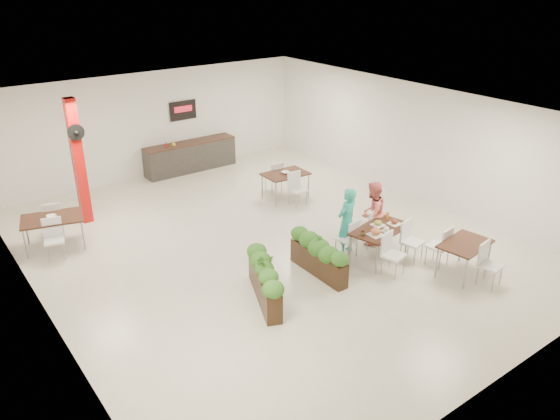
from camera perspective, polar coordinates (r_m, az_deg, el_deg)
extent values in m
plane|color=beige|center=(12.97, -1.36, -3.52)|extent=(12.00, 12.00, 0.00)
cube|color=white|center=(17.35, -13.07, 8.71)|extent=(10.00, 0.10, 3.20)
cube|color=white|center=(8.64, 22.47, -8.63)|extent=(10.00, 0.10, 3.20)
cube|color=white|center=(10.52, -24.30, -2.97)|extent=(0.10, 12.00, 3.20)
cube|color=white|center=(15.58, 13.88, 6.91)|extent=(0.10, 12.00, 3.20)
cube|color=white|center=(11.84, -1.51, 10.34)|extent=(10.00, 12.00, 0.04)
cube|color=red|center=(14.40, -20.31, 4.70)|extent=(0.25, 0.25, 3.20)
cylinder|color=black|center=(14.00, -20.55, 7.60)|extent=(0.40, 0.06, 0.40)
sphere|color=black|center=(13.97, -20.50, 7.57)|extent=(0.12, 0.12, 0.12)
cube|color=#292625|center=(17.77, -9.32, 5.50)|extent=(3.00, 0.60, 0.90)
cube|color=black|center=(17.63, -9.42, 6.94)|extent=(3.00, 0.62, 0.04)
cube|color=black|center=(17.64, -10.12, 10.21)|extent=(0.90, 0.04, 0.60)
cube|color=red|center=(17.61, -10.08, 10.35)|extent=(0.60, 0.02, 0.18)
imported|color=maroon|center=(17.27, -11.81, 6.80)|extent=(0.09, 0.09, 0.19)
imported|color=gold|center=(17.37, -11.06, 6.92)|extent=(0.13, 0.13, 0.17)
cube|color=black|center=(12.20, 10.43, -1.98)|extent=(1.54, 1.08, 0.04)
cylinder|color=gray|center=(11.73, 10.07, -5.14)|extent=(0.04, 0.04, 0.71)
cylinder|color=gray|center=(12.73, 13.11, -2.97)|extent=(0.04, 0.04, 0.71)
cylinder|color=gray|center=(12.04, 7.32, -4.14)|extent=(0.04, 0.04, 0.71)
cylinder|color=gray|center=(13.02, 10.51, -2.10)|extent=(0.04, 0.04, 0.71)
cube|color=white|center=(12.30, 6.98, -2.98)|extent=(0.50, 0.50, 0.05)
cube|color=white|center=(12.10, 7.77, -2.19)|extent=(0.42, 0.13, 0.45)
cylinder|color=gray|center=(12.62, 6.73, -3.44)|extent=(0.02, 0.02, 0.43)
cylinder|color=gray|center=(12.37, 5.83, -3.99)|extent=(0.02, 0.02, 0.43)
cylinder|color=gray|center=(12.46, 8.01, -3.90)|extent=(0.02, 0.02, 0.43)
cylinder|color=gray|center=(12.20, 7.12, -4.47)|extent=(0.02, 0.02, 0.43)
cube|color=white|center=(12.91, 9.00, -1.75)|extent=(0.50, 0.50, 0.05)
cube|color=white|center=(12.72, 9.79, -0.98)|extent=(0.42, 0.13, 0.45)
cylinder|color=gray|center=(13.22, 8.72, -2.22)|extent=(0.02, 0.02, 0.43)
cylinder|color=gray|center=(12.96, 7.90, -2.72)|extent=(0.02, 0.02, 0.43)
cylinder|color=gray|center=(13.07, 9.97, -2.64)|extent=(0.02, 0.02, 0.43)
cylinder|color=gray|center=(12.80, 9.16, -3.16)|extent=(0.02, 0.02, 0.43)
cube|color=white|center=(11.76, 11.79, -4.69)|extent=(0.50, 0.50, 0.05)
cube|color=white|center=(11.72, 11.10, -3.33)|extent=(0.42, 0.13, 0.45)
cylinder|color=gray|center=(11.67, 12.00, -6.26)|extent=(0.02, 0.02, 0.43)
cylinder|color=gray|center=(11.94, 12.82, -5.62)|extent=(0.02, 0.02, 0.43)
cylinder|color=gray|center=(11.81, 10.57, -5.74)|extent=(0.02, 0.02, 0.43)
cylinder|color=gray|center=(12.07, 11.41, -5.12)|extent=(0.02, 0.02, 0.43)
cube|color=white|center=(12.39, 13.66, -3.31)|extent=(0.50, 0.50, 0.05)
cube|color=white|center=(12.36, 13.00, -2.02)|extent=(0.42, 0.13, 0.45)
cylinder|color=gray|center=(12.30, 13.87, -4.79)|extent=(0.02, 0.02, 0.43)
cylinder|color=gray|center=(12.57, 14.61, -4.21)|extent=(0.02, 0.02, 0.43)
cylinder|color=gray|center=(12.43, 12.50, -4.32)|extent=(0.02, 0.02, 0.43)
cylinder|color=gray|center=(12.70, 13.25, -3.76)|extent=(0.02, 0.02, 0.43)
cube|color=white|center=(11.87, 9.96, -2.56)|extent=(0.36, 0.36, 0.01)
ellipsoid|color=#9A4D26|center=(11.84, 9.99, -2.24)|extent=(0.22, 0.22, 0.13)
cube|color=white|center=(12.32, 10.21, -1.55)|extent=(0.31, 0.31, 0.01)
ellipsoid|color=orange|center=(12.30, 10.23, -1.29)|extent=(0.18, 0.18, 0.11)
cube|color=white|center=(12.46, 11.87, -1.41)|extent=(0.31, 0.31, 0.01)
ellipsoid|color=#542110|center=(12.43, 11.89, -1.18)|extent=(0.16, 0.16, 0.10)
cube|color=white|center=(12.07, 11.04, -2.18)|extent=(0.21, 0.21, 0.01)
ellipsoid|color=white|center=(12.05, 11.05, -2.00)|extent=(0.12, 0.12, 0.07)
cylinder|color=orange|center=(12.67, 11.18, -0.57)|extent=(0.07, 0.07, 0.15)
imported|color=#513922|center=(11.79, 8.64, -2.43)|extent=(0.12, 0.12, 0.10)
imported|color=teal|center=(12.33, 6.99, -1.18)|extent=(0.64, 0.49, 1.58)
imported|color=#ED6D69|center=(12.85, 9.59, -0.34)|extent=(0.85, 0.73, 1.54)
cube|color=black|center=(10.76, -1.62, -7.96)|extent=(0.98, 1.77, 0.60)
ellipsoid|color=#215618|center=(9.92, -0.73, -8.13)|extent=(0.40, 0.40, 0.32)
ellipsoid|color=#215618|center=(10.23, -1.20, -7.04)|extent=(0.40, 0.40, 0.32)
ellipsoid|color=#215618|center=(10.54, -1.64, -6.02)|extent=(0.40, 0.40, 0.32)
ellipsoid|color=#215618|center=(10.86, -2.06, -5.06)|extent=(0.40, 0.40, 0.32)
ellipsoid|color=#215618|center=(11.19, -2.45, -4.15)|extent=(0.40, 0.40, 0.32)
imported|color=#215618|center=(10.51, -1.65, -5.67)|extent=(0.35, 0.30, 0.39)
cube|color=black|center=(11.64, 4.02, -5.50)|extent=(0.31, 1.63, 0.54)
ellipsoid|color=#215618|center=(11.02, 6.26, -5.10)|extent=(0.40, 0.40, 0.32)
ellipsoid|color=#215618|center=(11.23, 5.15, -4.43)|extent=(0.40, 0.40, 0.32)
ellipsoid|color=#215618|center=(11.46, 4.08, -3.80)|extent=(0.40, 0.40, 0.32)
ellipsoid|color=#215618|center=(11.69, 3.05, -3.18)|extent=(0.40, 0.40, 0.32)
ellipsoid|color=#215618|center=(11.92, 2.06, -2.59)|extent=(0.40, 0.40, 0.32)
imported|color=#215618|center=(11.43, 4.09, -3.55)|extent=(0.20, 0.20, 0.35)
cube|color=black|center=(13.57, -22.74, -0.81)|extent=(1.53, 1.22, 0.04)
cylinder|color=gray|center=(13.41, -25.06, -3.30)|extent=(0.04, 0.04, 0.71)
cylinder|color=gray|center=(13.34, -19.87, -2.54)|extent=(0.04, 0.04, 0.71)
cylinder|color=gray|center=(14.12, -24.97, -1.94)|extent=(0.04, 0.04, 0.71)
cylinder|color=gray|center=(14.05, -20.04, -1.21)|extent=(0.04, 0.04, 0.71)
cube|color=white|center=(14.23, -22.58, -0.89)|extent=(0.51, 0.51, 0.05)
cube|color=white|center=(13.96, -22.73, -0.26)|extent=(0.42, 0.15, 0.45)
cylinder|color=gray|center=(14.47, -21.78, -1.37)|extent=(0.02, 0.02, 0.43)
cylinder|color=gray|center=(14.49, -23.11, -1.57)|extent=(0.02, 0.02, 0.43)
cylinder|color=gray|center=(14.16, -21.74, -1.92)|extent=(0.02, 0.02, 0.43)
cylinder|color=gray|center=(14.18, -23.10, -2.12)|extent=(0.02, 0.02, 0.43)
cube|color=white|center=(13.13, -22.53, -2.95)|extent=(0.51, 0.51, 0.05)
cube|color=white|center=(13.20, -22.70, -1.63)|extent=(0.42, 0.15, 0.45)
cylinder|color=gray|center=(13.09, -23.09, -4.29)|extent=(0.02, 0.02, 0.43)
cylinder|color=gray|center=(13.07, -21.62, -4.07)|extent=(0.02, 0.02, 0.43)
cylinder|color=gray|center=(13.40, -23.10, -3.64)|extent=(0.02, 0.02, 0.43)
cylinder|color=gray|center=(13.38, -21.66, -3.43)|extent=(0.02, 0.02, 0.43)
imported|color=white|center=(13.55, -22.77, -0.63)|extent=(0.22, 0.22, 0.05)
cube|color=black|center=(15.24, 0.57, 3.79)|extent=(1.26, 0.87, 0.04)
cylinder|color=gray|center=(14.82, -0.43, 1.63)|extent=(0.04, 0.04, 0.71)
cylinder|color=gray|center=(15.42, 2.99, 2.51)|extent=(0.04, 0.04, 0.71)
cylinder|color=gray|center=(15.36, -1.88, 2.45)|extent=(0.04, 0.04, 0.71)
cylinder|color=gray|center=(15.94, 1.48, 3.27)|extent=(0.04, 0.04, 0.71)
cube|color=white|center=(15.80, -0.68, 3.46)|extent=(0.44, 0.44, 0.05)
cube|color=white|center=(15.57, -0.30, 4.12)|extent=(0.42, 0.06, 0.45)
cylinder|color=gray|center=(16.11, -0.50, 2.97)|extent=(0.02, 0.02, 0.43)
cylinder|color=gray|center=(15.93, -1.52, 2.72)|extent=(0.02, 0.02, 0.43)
cylinder|color=gray|center=(15.85, 0.18, 2.61)|extent=(0.02, 0.02, 0.43)
cylinder|color=gray|center=(15.67, -0.85, 2.35)|extent=(0.02, 0.02, 0.43)
cube|color=white|center=(14.89, 1.88, 2.12)|extent=(0.44, 0.44, 0.05)
cube|color=white|center=(14.94, 1.46, 3.23)|extent=(0.42, 0.06, 0.45)
cylinder|color=gray|center=(14.76, 1.72, 0.93)|extent=(0.02, 0.02, 0.43)
cylinder|color=gray|center=(14.94, 2.78, 1.22)|extent=(0.02, 0.02, 0.43)
cylinder|color=gray|center=(15.01, 0.96, 1.35)|extent=(0.02, 0.02, 0.43)
cylinder|color=gray|center=(15.19, 2.01, 1.63)|extent=(0.02, 0.02, 0.43)
imported|color=white|center=(15.23, 0.57, 3.96)|extent=(0.22, 0.22, 0.05)
cube|color=black|center=(12.01, 18.80, -3.37)|extent=(1.24, 0.92, 0.04)
cylinder|color=gray|center=(11.66, 18.78, -6.35)|extent=(0.04, 0.04, 0.71)
cylinder|color=gray|center=(12.49, 20.96, -4.57)|extent=(0.04, 0.04, 0.71)
cylinder|color=gray|center=(11.90, 16.05, -5.32)|extent=(0.04, 0.04, 0.71)
cylinder|color=gray|center=(12.72, 18.37, -3.65)|extent=(0.04, 0.04, 0.71)
cube|color=white|center=(12.37, 16.19, -3.66)|extent=(0.48, 0.48, 0.05)
cube|color=white|center=(12.18, 17.09, -2.90)|extent=(0.42, 0.10, 0.45)
cylinder|color=gray|center=(12.68, 15.79, -4.10)|extent=(0.02, 0.02, 0.43)
cylinder|color=gray|center=(12.41, 14.99, -4.64)|extent=(0.02, 0.02, 0.43)
cylinder|color=gray|center=(12.55, 17.12, -4.59)|extent=(0.02, 0.02, 0.43)
cylinder|color=gray|center=(12.28, 16.35, -5.15)|extent=(0.02, 0.02, 0.43)
cube|color=white|center=(11.93, 21.16, -5.46)|extent=(0.48, 0.48, 0.05)
cube|color=white|center=(11.88, 20.52, -4.11)|extent=(0.42, 0.10, 0.45)
cylinder|color=gray|center=(11.85, 21.38, -7.02)|extent=(0.02, 0.02, 0.43)
cylinder|color=gray|center=(12.13, 22.06, -6.39)|extent=(0.02, 0.02, 0.43)
cylinder|color=gray|center=(11.96, 19.91, -6.48)|extent=(0.02, 0.02, 0.43)
cylinder|color=gray|center=(12.24, 20.63, -5.87)|extent=(0.02, 0.02, 0.43)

